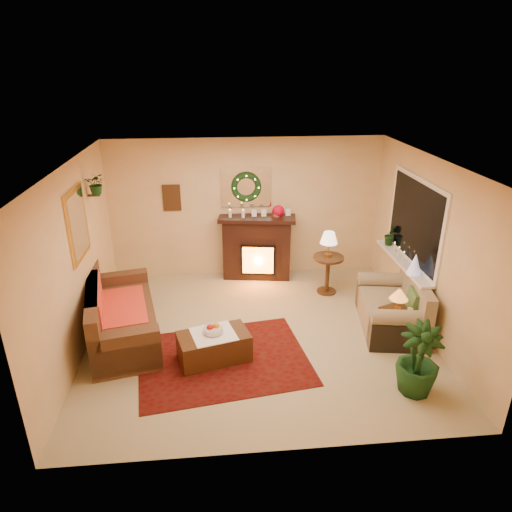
{
  "coord_description": "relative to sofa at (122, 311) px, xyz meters",
  "views": [
    {
      "loc": [
        -0.59,
        -5.85,
        3.81
      ],
      "look_at": [
        0.0,
        0.35,
        1.15
      ],
      "focal_mm": 32.0,
      "sensor_mm": 36.0,
      "label": 1
    }
  ],
  "objects": [
    {
      "name": "floor",
      "position": [
        2.0,
        -0.16,
        -0.43
      ],
      "size": [
        5.0,
        5.0,
        0.0
      ],
      "primitive_type": "plane",
      "color": "beige",
      "rests_on": "ground"
    },
    {
      "name": "poinsettia",
      "position": [
        2.57,
        1.88,
        0.87
      ],
      "size": [
        0.22,
        0.22,
        0.22
      ],
      "primitive_type": "sphere",
      "color": "red",
      "rests_on": "fireplace"
    },
    {
      "name": "wall_back",
      "position": [
        2.0,
        2.09,
        0.87
      ],
      "size": [
        5.0,
        5.0,
        0.0
      ],
      "primitive_type": "plane",
      "color": "#EFD88C",
      "rests_on": "ground"
    },
    {
      "name": "wall_art",
      "position": [
        0.65,
        2.07,
        1.12
      ],
      "size": [
        0.32,
        0.03,
        0.48
      ],
      "primitive_type": "cube",
      "color": "#381E11",
      "rests_on": "wall_back"
    },
    {
      "name": "window_glass",
      "position": [
        4.47,
        0.39,
        1.12
      ],
      "size": [
        0.02,
        1.7,
        1.22
      ],
      "primitive_type": "cube",
      "color": "black",
      "rests_on": "wall_right"
    },
    {
      "name": "mantel_candle_b",
      "position": [
        1.92,
        1.84,
        0.83
      ],
      "size": [
        0.06,
        0.06,
        0.18
      ],
      "primitive_type": "cylinder",
      "color": "#EDE8CE",
      "rests_on": "fireplace"
    },
    {
      "name": "window_sill",
      "position": [
        4.38,
        0.39,
        0.44
      ],
      "size": [
        0.22,
        1.86,
        0.04
      ],
      "primitive_type": "cube",
      "color": "white",
      "rests_on": "wall_right"
    },
    {
      "name": "mantel_mirror",
      "position": [
        2.0,
        2.07,
        1.27
      ],
      "size": [
        0.92,
        0.02,
        0.72
      ],
      "primitive_type": "cube",
      "color": "white",
      "rests_on": "wall_back"
    },
    {
      "name": "fireplace",
      "position": [
        2.18,
        1.88,
        0.12
      ],
      "size": [
        1.29,
        0.57,
        1.14
      ],
      "primitive_type": "cube",
      "rotation": [
        0.0,
        0.0,
        -0.15
      ],
      "color": "black",
      "rests_on": "floor"
    },
    {
      "name": "sofa",
      "position": [
        0.0,
        0.0,
        0.0
      ],
      "size": [
        1.31,
        2.2,
        0.88
      ],
      "primitive_type": "cube",
      "rotation": [
        0.0,
        0.0,
        0.21
      ],
      "color": "#4B2A1D",
      "rests_on": "floor"
    },
    {
      "name": "window_frame",
      "position": [
        4.48,
        0.39,
        1.12
      ],
      "size": [
        0.03,
        1.86,
        1.36
      ],
      "primitive_type": "cube",
      "color": "white",
      "rests_on": "wall_right"
    },
    {
      "name": "gold_mirror",
      "position": [
        -0.48,
        0.14,
        1.32
      ],
      "size": [
        0.03,
        0.84,
        1.0
      ],
      "primitive_type": "cube",
      "color": "gold",
      "rests_on": "wall_left"
    },
    {
      "name": "ceiling",
      "position": [
        2.0,
        -0.16,
        2.17
      ],
      "size": [
        5.0,
        5.0,
        0.0
      ],
      "primitive_type": "plane",
      "color": "white",
      "rests_on": "ground"
    },
    {
      "name": "coffee_table",
      "position": [
        1.33,
        -0.7,
        -0.22
      ],
      "size": [
        1.06,
        0.75,
        0.4
      ],
      "primitive_type": "cube",
      "rotation": [
        0.0,
        0.0,
        0.26
      ],
      "color": "black",
      "rests_on": "floor"
    },
    {
      "name": "end_table_square",
      "position": [
        4.02,
        -0.45,
        -0.16
      ],
      "size": [
        0.52,
        0.52,
        0.49
      ],
      "primitive_type": "cube",
      "rotation": [
        0.0,
        0.0,
        0.39
      ],
      "color": "#35190E",
      "rests_on": "floor"
    },
    {
      "name": "loveseat",
      "position": [
        4.06,
        -0.11,
        -0.01
      ],
      "size": [
        1.07,
        1.58,
        0.85
      ],
      "primitive_type": "cube",
      "rotation": [
        0.0,
        0.0,
        -0.16
      ],
      "color": "#86735D",
      "rests_on": "floor"
    },
    {
      "name": "lamp_tiffany",
      "position": [
        3.99,
        -0.48,
        0.32
      ],
      "size": [
        0.27,
        0.27,
        0.39
      ],
      "primitive_type": "cone",
      "color": "orange",
      "rests_on": "end_table_square"
    },
    {
      "name": "mantel_candle_a",
      "position": [
        1.69,
        1.88,
        0.83
      ],
      "size": [
        0.06,
        0.06,
        0.18
      ],
      "primitive_type": "cylinder",
      "color": "silver",
      "rests_on": "fireplace"
    },
    {
      "name": "hanging_plant",
      "position": [
        -0.34,
        0.89,
        1.54
      ],
      "size": [
        0.33,
        0.28,
        0.36
      ],
      "primitive_type": "imported",
      "color": "#194719",
      "rests_on": "wall_left"
    },
    {
      "name": "floor_palm",
      "position": [
        3.82,
        -1.61,
        0.02
      ],
      "size": [
        1.71,
        1.71,
        2.83
      ],
      "primitive_type": "imported",
      "rotation": [
        0.0,
        0.0,
        -0.09
      ],
      "color": "#205018",
      "rests_on": "floor"
    },
    {
      "name": "wall_left",
      "position": [
        -0.5,
        -0.16,
        0.87
      ],
      "size": [
        4.5,
        4.5,
        0.0
      ],
      "primitive_type": "plane",
      "color": "#EFD88C",
      "rests_on": "ground"
    },
    {
      "name": "wall_right",
      "position": [
        4.5,
        -0.16,
        0.87
      ],
      "size": [
        4.5,
        4.5,
        0.0
      ],
      "primitive_type": "plane",
      "color": "#EFD88C",
      "rests_on": "ground"
    },
    {
      "name": "lamp_cream",
      "position": [
        3.34,
        1.12,
        0.45
      ],
      "size": [
        0.3,
        0.3,
        0.46
      ],
      "primitive_type": "cone",
      "color": "beige",
      "rests_on": "side_table_round"
    },
    {
      "name": "side_table_round",
      "position": [
        3.36,
        1.12,
        -0.1
      ],
      "size": [
        0.64,
        0.64,
        0.69
      ],
      "primitive_type": "cylinder",
      "rotation": [
        0.0,
        0.0,
        -0.22
      ],
      "color": "black",
      "rests_on": "floor"
    },
    {
      "name": "area_rug",
      "position": [
        1.45,
        -0.74,
        -0.42
      ],
      "size": [
        2.52,
        2.03,
        0.01
      ],
      "primitive_type": "cube",
      "rotation": [
        0.0,
        0.0,
        0.14
      ],
      "color": "#3B0F08",
      "rests_on": "floor"
    },
    {
      "name": "fruit_bowl",
      "position": [
        1.33,
        -0.67,
        0.02
      ],
      "size": [
        0.27,
        0.27,
        0.06
      ],
      "primitive_type": "cylinder",
      "color": "beige",
      "rests_on": "coffee_table"
    },
    {
      "name": "sill_plant",
      "position": [
        4.41,
        1.06,
        0.66
      ],
      "size": [
        0.27,
        0.22,
        0.5
      ],
      "primitive_type": "imported",
      "color": "#2E6528",
      "rests_on": "window_sill"
    },
    {
      "name": "wreath",
      "position": [
        2.0,
        2.03,
        1.29
      ],
      "size": [
        0.55,
        0.11,
        0.55
      ],
      "primitive_type": "torus",
      "rotation": [
        1.57,
        0.0,
        0.0
      ],
      "color": "#194719",
      "rests_on": "wall_back"
    },
    {
      "name": "red_throw",
      "position": [
        -0.06,
        0.11,
        0.03
      ],
      "size": [
        0.75,
        1.22,
        0.02
      ],
      "primitive_type": "cube",
      "color": "red",
      "rests_on": "sofa"
    },
    {
      "name": "wall_front",
      "position": [
        2.0,
        -2.41,
        0.87
      ],
      "size": [
        5.0,
        5.0,
        0.0
      ],
      "primitive_type": "plane",
      "color": "#EFD88C",
      "rests_on": "ground"
    },
    {
      "name": "mini_tree",
      "position": [
        4.35,
        -0.08,
        0.61
      ],
      "size": [
        0.22,
        0.22,
        0.33
      ],
      "primitive_type": "cone",
      "color": "silver",
      "rests_on": "window_sill"
    }
  ]
}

